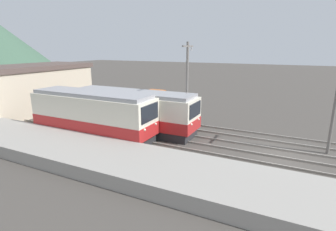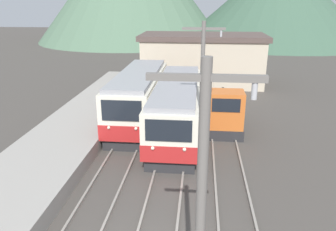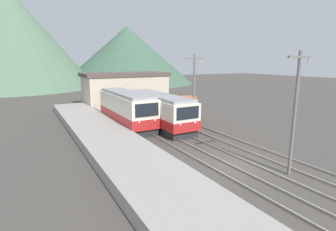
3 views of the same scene
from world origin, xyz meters
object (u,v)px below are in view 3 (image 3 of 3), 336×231
catenary_mast_near (295,110)px  catenary_mast_mid (194,92)px  commuter_train_left (127,110)px  commuter_train_center (158,112)px  shunting_locomotive (177,111)px

catenary_mast_near → catenary_mast_mid: (0.00, 10.25, 0.00)m
commuter_train_left → catenary_mast_mid: bearing=-55.0°
commuter_train_center → catenary_mast_near: (1.51, -14.55, 2.40)m
commuter_train_left → commuter_train_center: 3.35m
commuter_train_center → catenary_mast_mid: 5.15m
commuter_train_center → shunting_locomotive: commuter_train_center is taller
catenary_mast_near → catenary_mast_mid: 10.25m
commuter_train_left → catenary_mast_mid: size_ratio=1.42×
shunting_locomotive → catenary_mast_mid: bearing=-105.3°
commuter_train_center → catenary_mast_near: catenary_mast_near is taller
catenary_mast_mid → commuter_train_center: bearing=109.3°
commuter_train_center → catenary_mast_near: bearing=-84.1°
commuter_train_center → catenary_mast_mid: bearing=-70.7°
commuter_train_center → catenary_mast_near: size_ratio=1.54×
catenary_mast_near → catenary_mast_mid: size_ratio=1.00×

